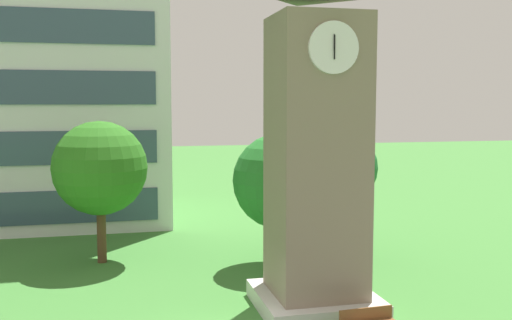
{
  "coord_description": "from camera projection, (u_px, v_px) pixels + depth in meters",
  "views": [
    {
      "loc": [
        -2.83,
        -16.66,
        7.22
      ],
      "look_at": [
        1.88,
        3.28,
        5.2
      ],
      "focal_mm": 41.1,
      "sensor_mm": 36.0,
      "label": 1
    }
  ],
  "objects": [
    {
      "name": "clock_tower",
      "position": [
        316.0,
        154.0,
        20.02
      ],
      "size": [
        4.02,
        4.02,
        12.08
      ],
      "color": "gray",
      "rests_on": "ground"
    },
    {
      "name": "tree_by_building",
      "position": [
        280.0,
        181.0,
        25.46
      ],
      "size": [
        4.17,
        4.17,
        5.9
      ],
      "color": "#513823",
      "rests_on": "ground"
    },
    {
      "name": "tree_near_tower",
      "position": [
        340.0,
        168.0,
        27.43
      ],
      "size": [
        3.47,
        3.47,
        5.92
      ],
      "color": "#513823",
      "rests_on": "ground"
    },
    {
      "name": "tree_streetside",
      "position": [
        100.0,
        168.0,
        26.1
      ],
      "size": [
        4.21,
        4.21,
        6.4
      ],
      "color": "#513823",
      "rests_on": "ground"
    }
  ]
}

